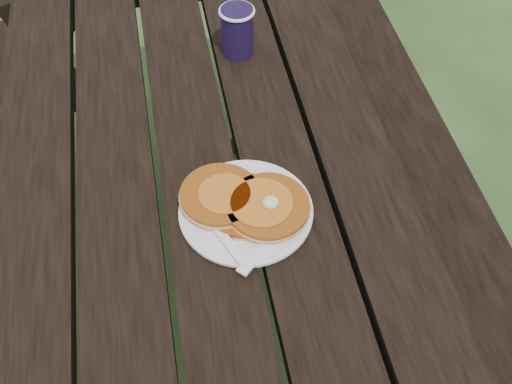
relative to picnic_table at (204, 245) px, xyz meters
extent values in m
plane|color=#263E1A|center=(0.00, 0.00, -0.37)|extent=(60.00, 60.00, 0.00)
cube|color=black|center=(0.00, 0.00, 0.36)|extent=(0.75, 1.80, 0.04)
cube|color=black|center=(0.55, 0.00, 0.06)|extent=(0.25, 1.80, 0.04)
cylinder|color=white|center=(0.07, -0.22, 0.39)|extent=(0.26, 0.26, 0.01)
cylinder|color=#A55212|center=(0.07, -0.21, 0.40)|extent=(0.14, 0.14, 0.01)
cylinder|color=#A55212|center=(0.03, -0.19, 0.41)|extent=(0.14, 0.14, 0.01)
cylinder|color=#A55212|center=(0.11, -0.23, 0.41)|extent=(0.15, 0.15, 0.01)
cylinder|color=#B05D19|center=(0.10, -0.23, 0.42)|extent=(0.11, 0.11, 0.00)
ellipsoid|color=#F4E59E|center=(0.11, -0.23, 0.42)|extent=(0.03, 0.03, 0.02)
cube|color=white|center=(0.10, -0.28, 0.39)|extent=(0.14, 0.14, 0.00)
cylinder|color=black|center=(0.13, 0.23, 0.44)|extent=(0.07, 0.07, 0.11)
torus|color=white|center=(0.13, 0.23, 0.49)|extent=(0.08, 0.08, 0.01)
cylinder|color=black|center=(0.13, 0.23, 0.49)|extent=(0.06, 0.06, 0.01)
camera|label=1|loc=(-0.04, -0.90, 1.28)|focal=45.00mm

